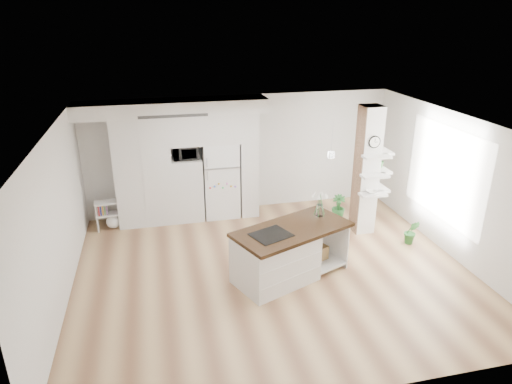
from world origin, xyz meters
TOP-DOWN VIEW (x-y plane):
  - floor at (0.00, 0.00)m, footprint 7.00×6.00m
  - room at (0.00, 0.00)m, footprint 7.04×6.04m
  - cabinet_wall at (-1.45, 2.67)m, footprint 4.00×0.71m
  - refrigerator at (-0.53, 2.68)m, footprint 0.78×0.69m
  - column at (2.38, 1.13)m, footprint 0.69×0.90m
  - window at (3.48, 0.30)m, footprint 0.00×2.40m
  - pendant_light at (1.70, 0.15)m, footprint 0.12×0.12m
  - kitchen_island at (0.06, -0.28)m, footprint 2.28×1.70m
  - bookshelf at (-2.98, 2.50)m, footprint 0.56×0.36m
  - floor_plant_a at (3.00, 0.40)m, footprint 0.36×0.33m
  - floor_plant_b at (2.06, 1.93)m, footprint 0.37×0.37m
  - microwave at (-1.27, 2.62)m, footprint 0.54×0.37m
  - shelf_plant at (2.63, 1.30)m, footprint 0.27×0.23m
  - decor_bowl at (2.30, 0.90)m, footprint 0.22×0.22m

SIDE VIEW (x-z plane):
  - floor at x=0.00m, z-range -0.01..0.01m
  - floor_plant_a at x=3.00m, z-range 0.00..0.52m
  - floor_plant_b at x=2.06m, z-range 0.00..0.54m
  - bookshelf at x=-2.98m, z-range -0.04..0.59m
  - kitchen_island at x=0.06m, z-range -0.27..1.23m
  - refrigerator at x=-0.53m, z-range 0.00..1.75m
  - decor_bowl at x=2.30m, z-range 0.98..1.03m
  - column at x=2.38m, z-range 0.00..2.70m
  - window at x=3.48m, z-range 0.30..2.70m
  - cabinet_wall at x=-1.45m, z-range 0.16..2.86m
  - shelf_plant at x=2.63m, z-range 1.38..1.67m
  - microwave at x=-1.27m, z-range 1.42..1.72m
  - room at x=0.00m, z-range 0.50..3.22m
  - pendant_light at x=1.70m, z-range 2.07..2.17m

